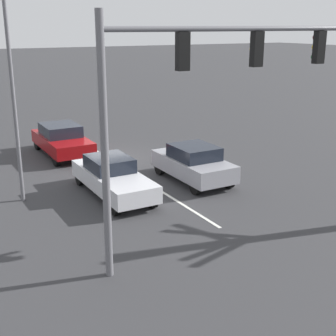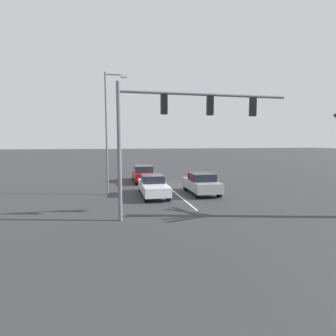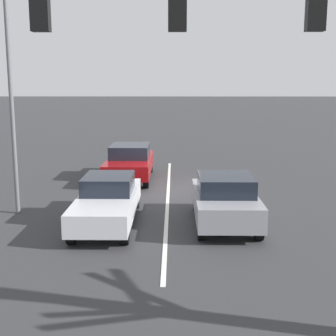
{
  "view_description": "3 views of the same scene",
  "coord_description": "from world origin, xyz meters",
  "views": [
    {
      "loc": [
        8.3,
        20.73,
        6.3
      ],
      "look_at": [
        0.04,
        6.0,
        1.14
      ],
      "focal_mm": 50.0,
      "sensor_mm": 36.0,
      "label": 1
    },
    {
      "loc": [
        4.55,
        23.16,
        3.88
      ],
      "look_at": [
        0.83,
        5.32,
        2.03
      ],
      "focal_mm": 28.0,
      "sensor_mm": 36.0,
      "label": 2
    },
    {
      "loc": [
        -0.23,
        18.8,
        4.35
      ],
      "look_at": [
        -0.04,
        4.12,
        1.63
      ],
      "focal_mm": 50.0,
      "sensor_mm": 36.0,
      "label": 3
    }
  ],
  "objects": [
    {
      "name": "car_gray_leftlane_front",
      "position": [
        -1.8,
        4.88,
        0.79
      ],
      "size": [
        1.85,
        4.06,
        1.55
      ],
      "color": "gray",
      "rests_on": "ground_plane"
    },
    {
      "name": "street_lamp_right_shoulder",
      "position": [
        4.86,
        3.7,
        4.94
      ],
      "size": [
        1.58,
        0.24,
        8.74
      ],
      "color": "slate",
      "rests_on": "ground_plane"
    },
    {
      "name": "ground_plane",
      "position": [
        0.0,
        0.0,
        0.0
      ],
      "size": [
        240.0,
        240.0,
        0.0
      ],
      "primitive_type": "plane",
      "color": "#333335"
    },
    {
      "name": "car_silver_midlane_front",
      "position": [
        1.82,
        4.8,
        0.73
      ],
      "size": [
        1.7,
        4.8,
        1.47
      ],
      "color": "silver",
      "rests_on": "ground_plane"
    },
    {
      "name": "traffic_signal_gantry",
      "position": [
        1.48,
        10.38,
        4.93
      ],
      "size": [
        8.82,
        0.37,
        6.68
      ],
      "color": "slate",
      "rests_on": "ground_plane"
    },
    {
      "name": "car_maroon_midlane_second",
      "position": [
        1.76,
        -1.89,
        0.8
      ],
      "size": [
        1.93,
        4.67,
        1.55
      ],
      "color": "maroon",
      "rests_on": "ground_plane"
    },
    {
      "name": "lane_stripe_left_divider",
      "position": [
        0.0,
        1.7,
        0.01
      ],
      "size": [
        0.12,
        15.4,
        0.01
      ],
      "primitive_type": "cube",
      "color": "silver",
      "rests_on": "ground_plane"
    }
  ]
}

